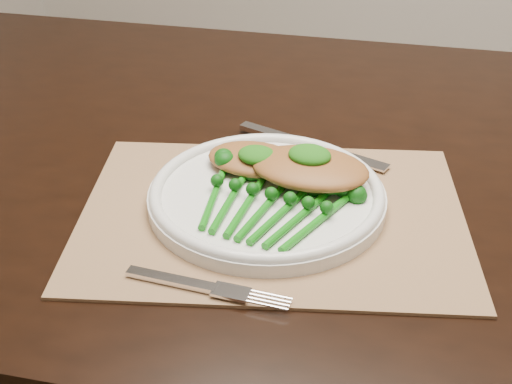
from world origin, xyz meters
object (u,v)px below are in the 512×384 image
at_px(dining_table, 328,359).
at_px(dinner_plate, 267,195).
at_px(broccolini_bundle, 264,209).
at_px(chicken_fillet_left, 254,159).
at_px(placemat, 272,215).

height_order(dining_table, dinner_plate, dinner_plate).
distance_m(dining_table, broccolini_bundle, 0.44).
bearing_deg(dining_table, chicken_fillet_left, -140.26).
bearing_deg(broccolini_bundle, placemat, 88.99).
height_order(dining_table, broccolini_bundle, broccolini_bundle).
distance_m(chicken_fillet_left, broccolini_bundle, 0.10).
distance_m(placemat, chicken_fillet_left, 0.09).
bearing_deg(dining_table, broccolini_bundle, -111.28).
bearing_deg(placemat, dining_table, 58.54).
xyz_separation_m(placemat, broccolini_bundle, (-0.00, -0.02, 0.02)).
distance_m(dining_table, chicken_fillet_left, 0.43).
xyz_separation_m(dining_table, placemat, (-0.04, -0.17, 0.37)).
distance_m(placemat, dinner_plate, 0.03).
bearing_deg(chicken_fillet_left, dining_table, 45.94).
bearing_deg(dinner_plate, dining_table, 71.22).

